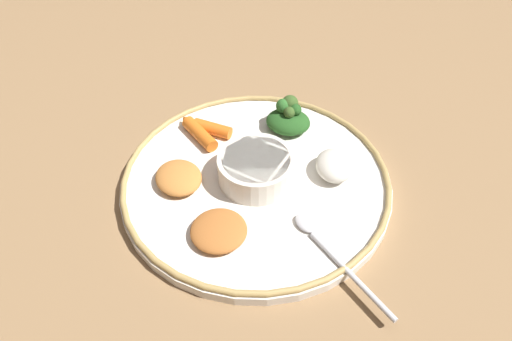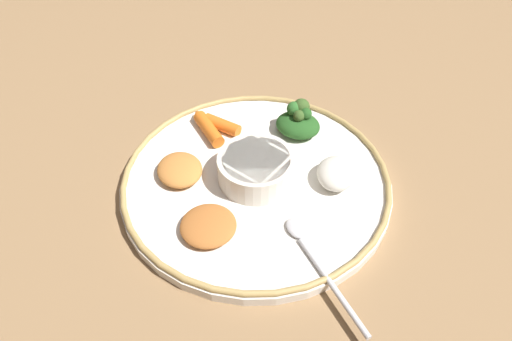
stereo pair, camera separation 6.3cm
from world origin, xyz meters
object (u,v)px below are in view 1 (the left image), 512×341
(spoon, at_px, (325,247))
(carrot_outer, at_px, (198,132))
(center_bowl, at_px, (256,167))
(greens_pile, at_px, (288,118))
(carrot_near_spoon, at_px, (209,128))

(spoon, relative_size, carrot_outer, 2.02)
(center_bowl, height_order, carrot_outer, center_bowl)
(greens_pile, relative_size, carrot_near_spoon, 1.20)
(greens_pile, height_order, carrot_near_spoon, greens_pile)
(greens_pile, relative_size, carrot_outer, 1.02)
(spoon, height_order, carrot_near_spoon, carrot_near_spoon)
(greens_pile, distance_m, carrot_near_spoon, 0.12)
(spoon, distance_m, greens_pile, 0.23)
(greens_pile, xyz_separation_m, carrot_outer, (-0.12, 0.07, -0.01))
(greens_pile, bearing_deg, carrot_near_spoon, 147.11)
(greens_pile, xyz_separation_m, carrot_near_spoon, (-0.10, 0.07, -0.01))
(carrot_near_spoon, bearing_deg, greens_pile, -32.89)
(center_bowl, distance_m, carrot_outer, 0.12)
(carrot_near_spoon, distance_m, carrot_outer, 0.02)
(greens_pile, height_order, carrot_outer, greens_pile)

